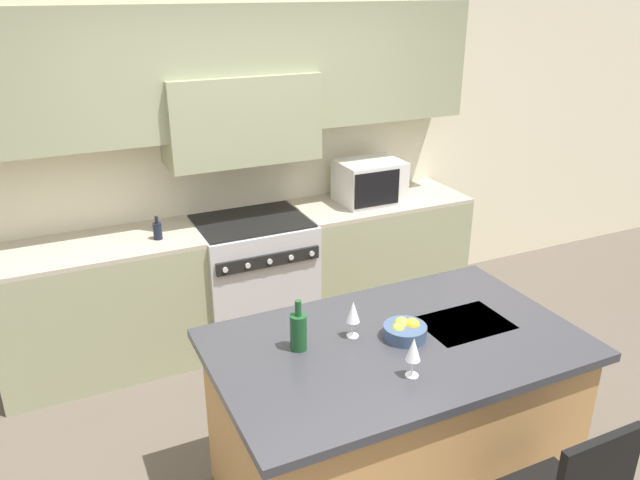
{
  "coord_description": "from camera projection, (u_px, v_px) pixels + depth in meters",
  "views": [
    {
      "loc": [
        -1.34,
        -2.35,
        2.52
      ],
      "look_at": [
        0.05,
        0.6,
        1.17
      ],
      "focal_mm": 35.0,
      "sensor_mm": 36.0,
      "label": 1
    }
  ],
  "objects": [
    {
      "name": "microwave",
      "position": [
        370.0,
        181.0,
        4.82
      ],
      "size": [
        0.48,
        0.39,
        0.32
      ],
      "color": "silver",
      "rests_on": "back_counter"
    },
    {
      "name": "wine_glass_near",
      "position": [
        413.0,
        350.0,
        2.69
      ],
      "size": [
        0.07,
        0.07,
        0.19
      ],
      "color": "white",
      "rests_on": "kitchen_island"
    },
    {
      "name": "back_cabinetry",
      "position": [
        235.0,
        122.0,
        4.45
      ],
      "size": [
        10.0,
        0.46,
        2.7
      ],
      "color": "beige",
      "rests_on": "ground_plane"
    },
    {
      "name": "wine_glass_far",
      "position": [
        353.0,
        313.0,
        2.99
      ],
      "size": [
        0.07,
        0.07,
        0.19
      ],
      "color": "white",
      "rests_on": "kitchen_island"
    },
    {
      "name": "wine_bottle",
      "position": [
        298.0,
        331.0,
        2.9
      ],
      "size": [
        0.08,
        0.08,
        0.26
      ],
      "color": "#194723",
      "rests_on": "kitchen_island"
    },
    {
      "name": "range_stove",
      "position": [
        254.0,
        279.0,
        4.65
      ],
      "size": [
        0.81,
        0.7,
        0.94
      ],
      "color": "#B7B7BC",
      "rests_on": "ground_plane"
    },
    {
      "name": "back_counter",
      "position": [
        253.0,
        278.0,
        4.67
      ],
      "size": [
        3.53,
        0.62,
        0.93
      ],
      "color": "gray",
      "rests_on": "ground_plane"
    },
    {
      "name": "oil_bottle_on_counter",
      "position": [
        158.0,
        230.0,
        4.14
      ],
      "size": [
        0.06,
        0.06,
        0.16
      ],
      "color": "black",
      "rests_on": "back_counter"
    },
    {
      "name": "fruit_bowl",
      "position": [
        405.0,
        330.0,
        3.02
      ],
      "size": [
        0.21,
        0.21,
        0.09
      ],
      "color": "#384C6B",
      "rests_on": "kitchen_island"
    },
    {
      "name": "ground_plane",
      "position": [
        358.0,
        473.0,
        3.45
      ],
      "size": [
        10.0,
        10.0,
        0.0
      ],
      "primitive_type": "plane",
      "color": "brown"
    },
    {
      "name": "kitchen_island",
      "position": [
        393.0,
        418.0,
        3.18
      ],
      "size": [
        1.78,
        1.08,
        0.92
      ],
      "color": "#B7844C",
      "rests_on": "ground_plane"
    }
  ]
}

